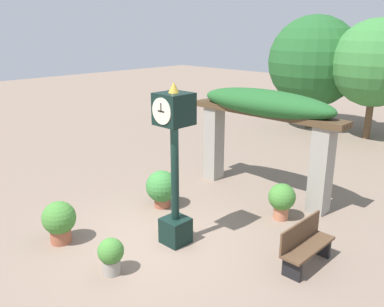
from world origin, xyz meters
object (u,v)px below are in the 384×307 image
(potted_plant_near_left, at_px, (59,220))
(potted_plant_far_left, at_px, (282,199))
(pedestal_clock, at_px, (175,158))
(park_bench, at_px, (305,245))
(potted_plant_near_right, at_px, (162,187))
(potted_plant_far_right, at_px, (111,254))

(potted_plant_near_left, xyz_separation_m, potted_plant_far_left, (2.77, 4.26, 0.01))
(pedestal_clock, relative_size, potted_plant_near_left, 3.71)
(park_bench, bearing_deg, potted_plant_near_left, 124.38)
(potted_plant_near_left, distance_m, potted_plant_far_left, 5.08)
(pedestal_clock, height_order, potted_plant_near_right, pedestal_clock)
(pedestal_clock, bearing_deg, potted_plant_far_right, -90.67)
(park_bench, bearing_deg, pedestal_clock, 115.31)
(potted_plant_near_right, bearing_deg, potted_plant_far_right, -59.51)
(potted_plant_near_left, bearing_deg, pedestal_clock, 44.23)
(potted_plant_near_left, relative_size, potted_plant_far_left, 1.04)
(pedestal_clock, relative_size, park_bench, 2.48)
(pedestal_clock, bearing_deg, potted_plant_near_right, 147.46)
(potted_plant_near_right, xyz_separation_m, park_bench, (3.99, 0.14, -0.10))
(pedestal_clock, distance_m, potted_plant_near_right, 2.32)
(potted_plant_near_left, relative_size, park_bench, 0.67)
(potted_plant_near_left, height_order, park_bench, potted_plant_near_left)
(park_bench, bearing_deg, potted_plant_far_right, 138.70)
(potted_plant_near_right, distance_m, potted_plant_far_right, 3.06)
(potted_plant_near_right, distance_m, potted_plant_far_left, 2.99)
(potted_plant_far_left, height_order, park_bench, potted_plant_far_left)
(pedestal_clock, distance_m, potted_plant_near_left, 2.84)
(pedestal_clock, relative_size, potted_plant_far_right, 4.81)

